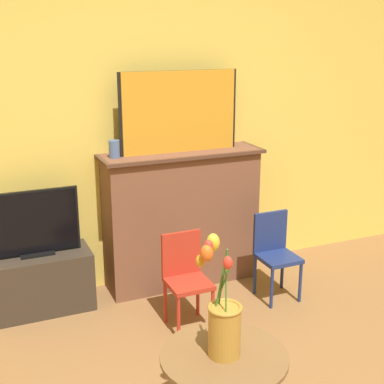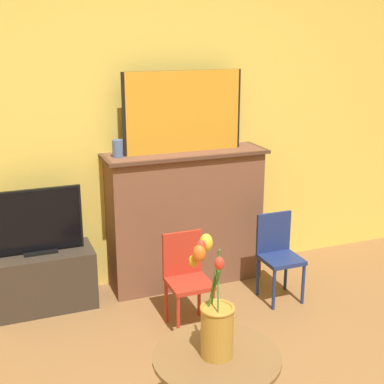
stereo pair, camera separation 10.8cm
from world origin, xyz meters
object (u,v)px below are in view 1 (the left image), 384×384
at_px(tv_monitor, 34,224).
at_px(painting, 180,112).
at_px(chair_blue, 275,250).
at_px(vase_tulips, 223,319).
at_px(chair_red, 186,274).

bearing_deg(tv_monitor, painting, 1.56).
distance_m(chair_blue, vase_tulips, 1.63).
height_order(painting, chair_red, painting).
height_order(painting, vase_tulips, painting).
bearing_deg(vase_tulips, chair_blue, 49.47).
relative_size(painting, tv_monitor, 1.50).
relative_size(painting, chair_red, 1.43).
xyz_separation_m(painting, chair_red, (-0.22, -0.63, -0.99)).
bearing_deg(chair_blue, tv_monitor, 163.91).
xyz_separation_m(chair_red, vase_tulips, (-0.27, -1.09, 0.31)).
height_order(tv_monitor, chair_red, tv_monitor).
bearing_deg(vase_tulips, tv_monitor, 109.61).
distance_m(tv_monitor, vase_tulips, 1.80).
xyz_separation_m(chair_red, chair_blue, (0.77, 0.12, 0.00)).
relative_size(painting, vase_tulips, 1.63).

